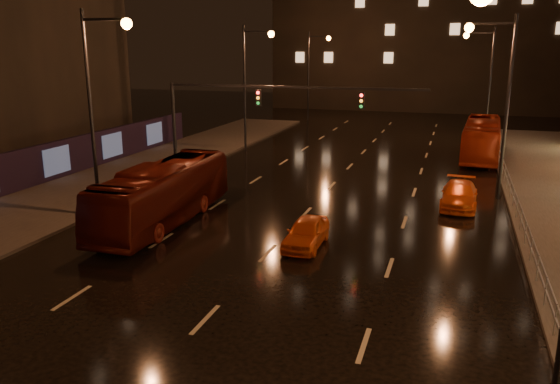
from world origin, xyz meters
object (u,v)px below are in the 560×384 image
bus_curb (482,139)px  taxi_near (306,232)px  taxi_far (459,195)px  bus_red (164,193)px

bus_curb → taxi_near: (-7.71, -22.89, -0.88)m
taxi_near → taxi_far: bearing=53.6°
bus_red → bus_curb: size_ratio=0.97×
bus_red → taxi_far: bearing=26.4°
taxi_far → bus_red: bearing=-150.3°
bus_curb → taxi_near: bus_curb is taller
bus_red → bus_curb: (15.15, 21.77, 0.04)m
bus_red → taxi_near: (7.44, -1.13, -0.84)m
bus_curb → taxi_far: bearing=-92.7°
bus_red → taxi_far: bus_red is taller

